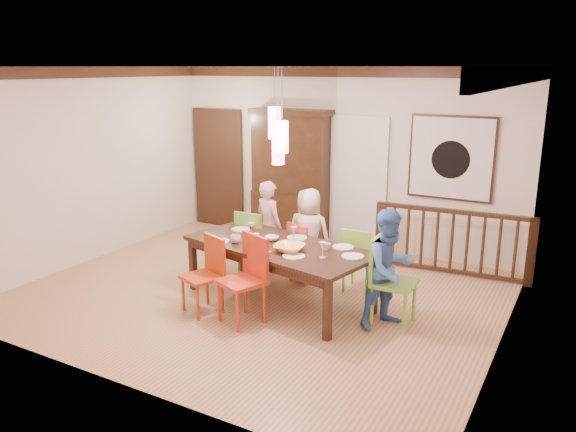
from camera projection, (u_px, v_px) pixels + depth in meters
The scene contains 37 objects.
floor at pixel (260, 293), 7.42m from camera, with size 6.00×6.00×0.00m, color #A0714D.
ceiling at pixel (257, 67), 6.67m from camera, with size 6.00×6.00×0.00m, color white.
wall_back at pixel (340, 158), 9.15m from camera, with size 6.00×6.00×0.00m, color beige.
wall_left at pixel (90, 166), 8.45m from camera, with size 5.00×5.00×0.00m, color beige.
wall_right at pixel (512, 216), 5.63m from camera, with size 5.00×5.00×0.00m, color beige.
crown_molding at pixel (257, 74), 6.69m from camera, with size 6.00×5.00×0.16m, color black, non-canonical shape.
panel_door at pixel (219, 170), 10.34m from camera, with size 1.04×0.07×2.24m, color black.
white_doorway at pixel (358, 185), 9.06m from camera, with size 0.97×0.05×2.22m, color silver.
painting at pixel (451, 158), 8.24m from camera, with size 1.25×0.06×1.25m.
pendant_cluster at pixel (278, 136), 6.66m from camera, with size 0.27×0.21×1.14m.
dining_table at pixel (279, 250), 7.03m from camera, with size 2.57×1.55×0.75m.
chair_far_left at pixel (255, 237), 8.00m from camera, with size 0.44×0.44×0.95m.
chair_far_mid at pixel (306, 248), 7.73m from camera, with size 0.49×0.49×0.85m.
chair_far_right at pixel (360, 254), 7.40m from camera, with size 0.41×0.41×0.88m.
chair_near_left at pixel (202, 271), 6.72m from camera, with size 0.55×0.55×0.93m.
chair_near_mid at pixel (241, 275), 6.44m from camera, with size 0.60×0.60×1.03m.
chair_end_right at pixel (395, 276), 6.39m from camera, with size 0.48×0.48×1.04m.
china_hutch at pixel (291, 176), 9.44m from camera, with size 1.41×0.46×2.23m.
balustrade at pixel (452, 241), 7.99m from camera, with size 2.22×0.21×0.96m.
person_far_left at pixel (269, 227), 8.07m from camera, with size 0.49×0.32×1.34m, color #FABED0.
person_far_mid at pixel (309, 235), 7.76m from camera, with size 0.64×0.41×1.30m, color beige.
person_end_right at pixel (389, 269), 6.33m from camera, with size 0.67×0.52×1.38m, color #4576C3.
serving_bowl at pixel (289, 248), 6.73m from camera, with size 0.36×0.36×0.09m, color yellow.
small_bowl at pixel (272, 238), 7.16m from camera, with size 0.18×0.18×0.06m, color white.
cup_left at pixel (236, 239), 7.06m from camera, with size 0.13×0.13×0.10m, color silver.
cup_right at pixel (327, 247), 6.78m from camera, with size 0.09×0.09×0.09m, color silver.
plate_far_left at pixel (241, 229), 7.63m from camera, with size 0.26×0.26×0.01m, color white.
plate_far_mid at pixel (297, 238), 7.25m from camera, with size 0.26×0.26×0.01m, color white.
plate_far_right at pixel (343, 247), 6.88m from camera, with size 0.26×0.26×0.01m, color white.
plate_near_left at pixel (219, 241), 7.11m from camera, with size 0.26×0.26×0.01m, color white.
plate_near_mid at pixel (294, 256), 6.55m from camera, with size 0.26×0.26×0.01m, color white.
plate_end_right at pixel (353, 256), 6.55m from camera, with size 0.26×0.26×0.01m, color white.
wine_glass_a at pixel (252, 230), 7.30m from camera, with size 0.08×0.08×0.19m, color #590C19, non-canonical shape.
wine_glass_b at pixel (294, 234), 7.12m from camera, with size 0.08×0.08×0.19m, color silver, non-canonical shape.
wine_glass_c at pixel (256, 241), 6.82m from camera, with size 0.08×0.08×0.19m, color #590C19, non-canonical shape.
wine_glass_d at pixel (323, 250), 6.50m from camera, with size 0.08×0.08×0.19m, color silver, non-canonical shape.
napkin at pixel (263, 252), 6.69m from camera, with size 0.18×0.14×0.01m, color #D83359.
Camera 1 is at (3.68, -5.85, 2.90)m, focal length 35.00 mm.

